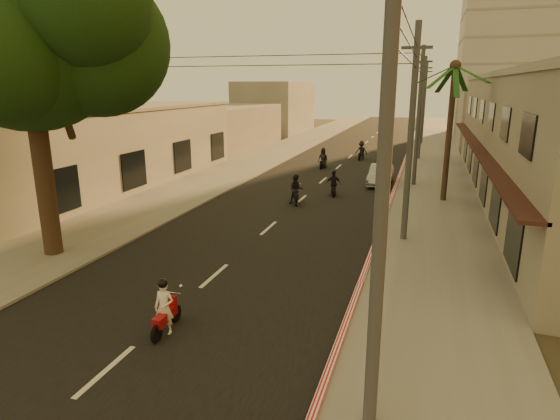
% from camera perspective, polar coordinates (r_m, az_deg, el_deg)
% --- Properties ---
extents(ground, '(160.00, 160.00, 0.00)m').
position_cam_1_polar(ground, '(15.36, -11.24, -10.69)').
color(ground, '#383023').
rests_on(ground, ground).
extents(road, '(10.00, 140.00, 0.02)m').
position_cam_1_polar(road, '(33.43, 5.26, 3.61)').
color(road, black).
rests_on(road, ground).
extents(sidewalk_right, '(5.00, 140.00, 0.12)m').
position_cam_1_polar(sidewalk_right, '(32.71, 18.22, 2.75)').
color(sidewalk_right, slate).
rests_on(sidewalk_right, ground).
extents(sidewalk_left, '(5.00, 140.00, 0.12)m').
position_cam_1_polar(sidewalk_left, '(35.73, -6.60, 4.39)').
color(sidewalk_left, slate).
rests_on(sidewalk_left, ground).
extents(curb_stripe, '(0.20, 60.00, 0.20)m').
position_cam_1_polar(curb_stripe, '(27.87, 13.33, 1.15)').
color(curb_stripe, red).
rests_on(curb_stripe, ground).
extents(shophouse_row, '(8.80, 34.20, 7.30)m').
position_cam_1_polar(shophouse_row, '(31.01, 30.86, 7.49)').
color(shophouse_row, gray).
rests_on(shophouse_row, ground).
extents(left_building, '(8.20, 24.20, 5.20)m').
position_cam_1_polar(left_building, '(33.61, -21.24, 7.19)').
color(left_building, '#A19C91').
rests_on(left_building, ground).
extents(distant_tower, '(12.10, 12.10, 28.00)m').
position_cam_1_polar(distant_tower, '(69.06, 26.61, 19.69)').
color(distant_tower, '#B7B5B2').
rests_on(distant_tower, ground).
extents(broadleaf_tree, '(9.60, 8.70, 12.10)m').
position_cam_1_polar(broadleaf_tree, '(19.67, -27.55, 18.93)').
color(broadleaf_tree, black).
rests_on(broadleaf_tree, ground).
extents(palm_tree, '(5.00, 5.00, 8.20)m').
position_cam_1_polar(palm_tree, '(28.08, 20.51, 15.26)').
color(palm_tree, black).
rests_on(palm_tree, ground).
extents(utility_poles, '(1.20, 48.26, 9.00)m').
position_cam_1_polar(utility_poles, '(32.06, 16.79, 14.31)').
color(utility_poles, '#38383A').
rests_on(utility_poles, ground).
extents(filler_right, '(8.00, 14.00, 6.00)m').
position_cam_1_polar(filler_right, '(57.60, 24.94, 10.08)').
color(filler_right, '#A19C91').
rests_on(filler_right, ground).
extents(filler_left_near, '(8.00, 14.00, 4.40)m').
position_cam_1_polar(filler_left_near, '(50.75, -7.00, 9.95)').
color(filler_left_near, '#A19C91').
rests_on(filler_left_near, ground).
extents(filler_left_far, '(8.00, 14.00, 7.00)m').
position_cam_1_polar(filler_left_far, '(67.44, -0.60, 12.39)').
color(filler_left_far, '#A19C91').
rests_on(filler_left_far, ground).
extents(scooter_red, '(0.64, 1.64, 1.60)m').
position_cam_1_polar(scooter_red, '(13.33, -13.87, -11.65)').
color(scooter_red, black).
rests_on(scooter_red, ground).
extents(scooter_mid_a, '(1.15, 1.75, 1.76)m').
position_cam_1_polar(scooter_mid_a, '(26.57, 1.97, 2.44)').
color(scooter_mid_a, black).
rests_on(scooter_mid_a, ground).
extents(scooter_mid_b, '(1.06, 1.60, 1.60)m').
position_cam_1_polar(scooter_mid_b, '(28.77, 6.53, 3.17)').
color(scooter_mid_b, black).
rests_on(scooter_mid_b, ground).
extents(scooter_far_a, '(0.83, 1.72, 1.69)m').
position_cam_1_polar(scooter_far_a, '(38.33, 5.27, 6.21)').
color(scooter_far_a, black).
rests_on(scooter_far_a, ground).
extents(scooter_far_b, '(1.18, 1.78, 1.75)m').
position_cam_1_polar(scooter_far_b, '(43.20, 9.88, 7.10)').
color(scooter_far_b, black).
rests_on(scooter_far_b, ground).
extents(parked_car, '(1.48, 4.07, 1.33)m').
position_cam_1_polar(parked_car, '(32.51, 12.16, 4.19)').
color(parked_car, '#999CA1').
rests_on(parked_car, ground).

